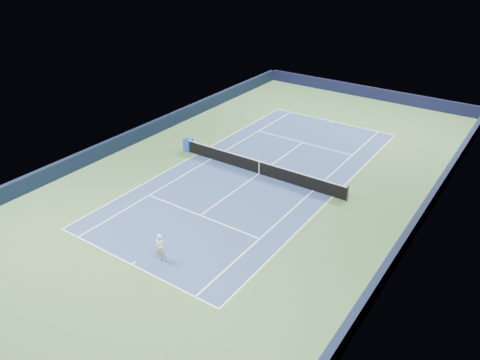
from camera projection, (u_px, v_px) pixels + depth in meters
The scene contains 19 objects.
ground at pixel (259, 174), 31.99m from camera, with size 40.00×40.00×0.00m, color #355D32.
wall_far at pixel (367, 92), 46.08m from camera, with size 22.00×0.35×1.10m, color black.
wall_right at pixel (421, 216), 26.33m from camera, with size 0.35×40.00×1.10m, color black.
wall_left at pixel (144, 132), 37.12m from camera, with size 0.35×40.00×1.10m, color black.
court_surface at pixel (259, 174), 31.99m from camera, with size 10.97×23.77×0.01m, color navy.
baseline_far at pixel (332, 121), 40.59m from camera, with size 10.97×0.08×0.00m, color white.
baseline_near at pixel (131, 264), 23.37m from camera, with size 10.97×0.08×0.00m, color white.
sideline_doubles_right at pixel (333, 197), 29.25m from camera, with size 0.08×23.77×0.00m, color white.
sideline_doubles_left at pixel (197, 154), 34.72m from camera, with size 0.08×23.77×0.00m, color white.
sideline_singles_right at pixel (313, 191), 29.93m from camera, with size 0.08×23.77×0.00m, color white.
sideline_singles_left at pixel (211, 159), 34.03m from camera, with size 0.08×23.77×0.00m, color white.
service_line_far at pixel (303, 142), 36.62m from camera, with size 8.23×0.08×0.00m, color white.
service_line_near at pixel (200, 215), 27.35m from camera, with size 8.23×0.08×0.00m, color white.
center_service_line at pixel (259, 174), 31.98m from camera, with size 0.08×12.80×0.00m, color white.
center_mark_far at pixel (332, 122), 40.48m from camera, with size 0.08×0.30×0.00m, color white.
center_mark_near at pixel (134, 263), 23.48m from camera, with size 0.08×0.30×0.00m, color white.
tennis_net at pixel (259, 167), 31.75m from camera, with size 12.90×0.10×1.07m.
sponsor_cube at pixel (188, 145), 35.05m from camera, with size 0.66×0.61×1.00m.
tennis_player at pixel (160, 248), 23.28m from camera, with size 0.79×1.31×2.88m.
Camera 1 is at (14.99, -24.07, 14.86)m, focal length 35.00 mm.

